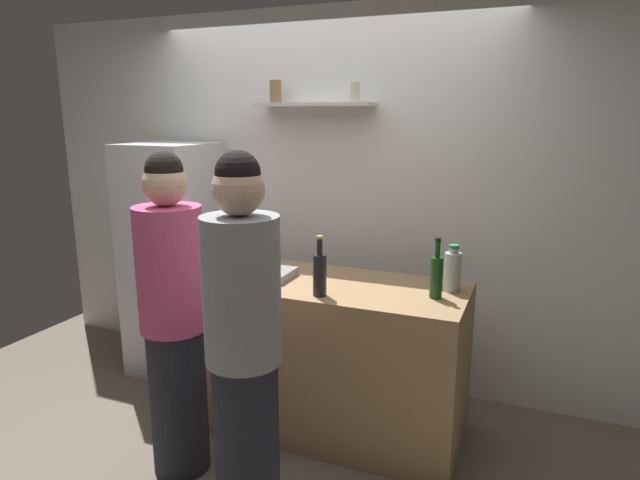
{
  "coord_description": "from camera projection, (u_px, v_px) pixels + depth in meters",
  "views": [
    {
      "loc": [
        1.4,
        -2.33,
        1.9
      ],
      "look_at": [
        0.24,
        0.5,
        1.19
      ],
      "focal_mm": 30.58,
      "sensor_mm": 36.0,
      "label": 1
    }
  ],
  "objects": [
    {
      "name": "ground_plane",
      "position": [
        247.0,
        461.0,
        3.05
      ],
      "size": [
        5.28,
        5.28,
        0.0
      ],
      "primitive_type": "plane",
      "color": "#726656"
    },
    {
      "name": "back_wall_assembly",
      "position": [
        329.0,
        199.0,
        3.88
      ],
      "size": [
        4.8,
        0.32,
        2.6
      ],
      "color": "white",
      "rests_on": "ground"
    },
    {
      "name": "refrigerator",
      "position": [
        175.0,
        260.0,
        4.02
      ],
      "size": [
        0.57,
        0.63,
        1.69
      ],
      "color": "silver",
      "rests_on": "ground"
    },
    {
      "name": "counter",
      "position": [
        320.0,
        355.0,
        3.31
      ],
      "size": [
        1.71,
        0.7,
        0.94
      ],
      "primitive_type": "cube",
      "color": "#9E7A51",
      "rests_on": "ground"
    },
    {
      "name": "baking_pan",
      "position": [
        265.0,
        273.0,
        3.28
      ],
      "size": [
        0.34,
        0.24,
        0.05
      ],
      "primitive_type": "cube",
      "color": "gray",
      "rests_on": "counter"
    },
    {
      "name": "utensil_holder",
      "position": [
        225.0,
        258.0,
        3.5
      ],
      "size": [
        0.12,
        0.12,
        0.22
      ],
      "color": "#B2B2B7",
      "rests_on": "counter"
    },
    {
      "name": "wine_bottle_green_glass",
      "position": [
        436.0,
        275.0,
        2.89
      ],
      "size": [
        0.07,
        0.07,
        0.33
      ],
      "color": "#19471E",
      "rests_on": "counter"
    },
    {
      "name": "wine_bottle_dark_glass",
      "position": [
        320.0,
        273.0,
        2.92
      ],
      "size": [
        0.07,
        0.07,
        0.33
      ],
      "color": "black",
      "rests_on": "counter"
    },
    {
      "name": "water_bottle_plastic",
      "position": [
        453.0,
        270.0,
        3.01
      ],
      "size": [
        0.09,
        0.09,
        0.26
      ],
      "color": "silver",
      "rests_on": "counter"
    },
    {
      "name": "person_grey_hoodie",
      "position": [
        244.0,
        350.0,
        2.41
      ],
      "size": [
        0.34,
        0.34,
        1.75
      ],
      "rotation": [
        0.0,
        0.0,
        0.38
      ],
      "color": "#262633",
      "rests_on": "ground"
    },
    {
      "name": "person_pink_top",
      "position": [
        174.0,
        320.0,
        2.81
      ],
      "size": [
        0.34,
        0.34,
        1.72
      ],
      "rotation": [
        0.0,
        0.0,
        1.17
      ],
      "color": "#262633",
      "rests_on": "ground"
    }
  ]
}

